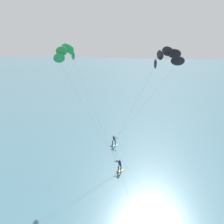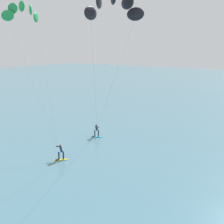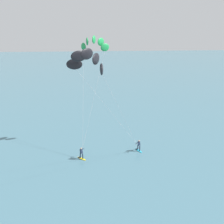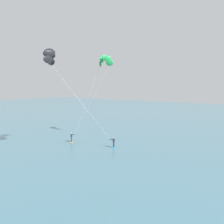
# 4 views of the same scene
# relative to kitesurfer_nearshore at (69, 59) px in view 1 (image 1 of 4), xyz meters

# --- Properties ---
(kitesurfer_nearshore) EXTENTS (4.87, 8.55, 15.51)m
(kitesurfer_nearshore) POSITION_rel_kitesurfer_nearshore_xyz_m (0.00, 0.00, 0.00)
(kitesurfer_nearshore) COLOR yellow
(kitesurfer_nearshore) RESTS_ON ground
(kitesurfer_mid_water) EXTENTS (9.39, 9.81, 15.34)m
(kitesurfer_mid_water) POSITION_rel_kitesurfer_nearshore_xyz_m (-0.24, -11.35, -0.15)
(kitesurfer_mid_water) COLOR #23ADD1
(kitesurfer_mid_water) RESTS_ON ground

